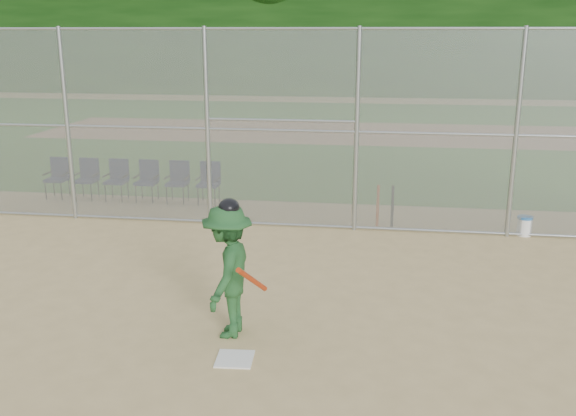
# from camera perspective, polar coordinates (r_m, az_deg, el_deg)

# --- Properties ---
(ground) EXTENTS (100.00, 100.00, 0.00)m
(ground) POSITION_cam_1_polar(r_m,az_deg,el_deg) (8.59, -2.41, -11.53)
(ground) COLOR tan
(ground) RESTS_ON ground
(grass_strip) EXTENTS (100.00, 100.00, 0.00)m
(grass_strip) POSITION_cam_1_polar(r_m,az_deg,el_deg) (25.86, 4.90, 6.70)
(grass_strip) COLOR #2C631D
(grass_strip) RESTS_ON ground
(dirt_patch_far) EXTENTS (24.00, 24.00, 0.00)m
(dirt_patch_far) POSITION_cam_1_polar(r_m,az_deg,el_deg) (25.86, 4.90, 6.71)
(dirt_patch_far) COLOR #A57F5C
(dirt_patch_far) RESTS_ON ground
(backstop_fence) EXTENTS (16.09, 0.09, 4.00)m
(backstop_fence) POSITION_cam_1_polar(r_m,az_deg,el_deg) (12.74, 1.61, 7.18)
(backstop_fence) COLOR gray
(backstop_fence) RESTS_ON ground
(home_plate) EXTENTS (0.48, 0.48, 0.02)m
(home_plate) POSITION_cam_1_polar(r_m,az_deg,el_deg) (8.11, -4.76, -13.22)
(home_plate) COLOR white
(home_plate) RESTS_ON ground
(batter_at_plate) EXTENTS (0.89, 1.35, 1.87)m
(batter_at_plate) POSITION_cam_1_polar(r_m,az_deg,el_deg) (8.39, -5.35, -5.53)
(batter_at_plate) COLOR #1F4F25
(batter_at_plate) RESTS_ON ground
(water_cooler) EXTENTS (0.31, 0.31, 0.39)m
(water_cooler) POSITION_cam_1_polar(r_m,az_deg,el_deg) (13.48, 20.28, -1.49)
(water_cooler) COLOR white
(water_cooler) RESTS_ON ground
(spare_bats) EXTENTS (0.36, 0.23, 0.85)m
(spare_bats) POSITION_cam_1_polar(r_m,az_deg,el_deg) (13.39, 8.62, 0.21)
(spare_bats) COLOR #D84C14
(spare_bats) RESTS_ON ground
(chair_0) EXTENTS (0.54, 0.52, 0.96)m
(chair_0) POSITION_cam_1_polar(r_m,az_deg,el_deg) (16.42, -19.88, 2.48)
(chair_0) COLOR #10193B
(chair_0) RESTS_ON ground
(chair_1) EXTENTS (0.54, 0.52, 0.96)m
(chair_1) POSITION_cam_1_polar(r_m,az_deg,el_deg) (16.08, -17.51, 2.43)
(chair_1) COLOR #10193B
(chair_1) RESTS_ON ground
(chair_2) EXTENTS (0.54, 0.52, 0.96)m
(chair_2) POSITION_cam_1_polar(r_m,az_deg,el_deg) (15.77, -15.04, 2.38)
(chair_2) COLOR #10193B
(chair_2) RESTS_ON ground
(chair_3) EXTENTS (0.54, 0.52, 0.96)m
(chair_3) POSITION_cam_1_polar(r_m,az_deg,el_deg) (15.50, -12.48, 2.32)
(chair_3) COLOR #10193B
(chair_3) RESTS_ON ground
(chair_4) EXTENTS (0.54, 0.52, 0.96)m
(chair_4) POSITION_cam_1_polar(r_m,az_deg,el_deg) (15.25, -9.83, 2.25)
(chair_4) COLOR #10193B
(chair_4) RESTS_ON ground
(chair_5) EXTENTS (0.54, 0.52, 0.96)m
(chair_5) POSITION_cam_1_polar(r_m,az_deg,el_deg) (15.04, -7.10, 2.17)
(chair_5) COLOR #10193B
(chair_5) RESTS_ON ground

